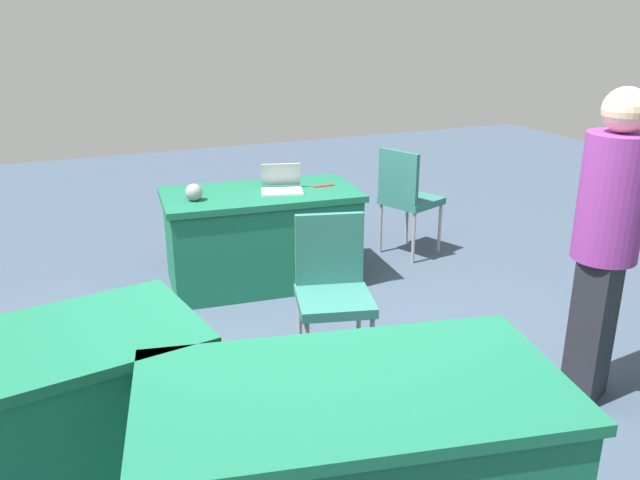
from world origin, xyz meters
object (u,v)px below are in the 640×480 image
object	(u,v)px
chair_near_front	(407,194)
chair_tucked_left	(333,285)
person_presenter	(606,235)
scissors_red	(324,186)
yarn_ball	(194,192)
table_foreground	(262,237)
table_mid_left	(352,466)
laptop_silver	(282,186)
table_back_left	(21,426)

from	to	relation	value
chair_near_front	chair_tucked_left	xyz separation A→B (m)	(1.42, 1.56, -0.01)
person_presenter	scissors_red	distance (m)	2.39
yarn_ball	table_foreground	bearing A→B (deg)	-174.72
person_presenter	chair_near_front	bearing A→B (deg)	-120.41
table_mid_left	person_presenter	size ratio (longest dim) A/B	1.02
table_foreground	laptop_silver	xyz separation A→B (m)	(-0.16, 0.05, 0.42)
table_back_left	scissors_red	bearing A→B (deg)	-139.70
table_mid_left	laptop_silver	distance (m)	2.87
table_mid_left	table_back_left	xyz separation A→B (m)	(1.23, -0.81, 0.00)
person_presenter	yarn_ball	bearing A→B (deg)	-78.58
table_mid_left	scissors_red	xyz separation A→B (m)	(-1.07, -2.76, 0.38)
scissors_red	yarn_ball	bearing A→B (deg)	-0.08
person_presenter	yarn_ball	xyz separation A→B (m)	(1.70, -2.29, -0.16)
chair_tucked_left	scissors_red	xyz separation A→B (m)	(-0.55, -1.42, 0.21)
scissors_red	table_foreground	bearing A→B (deg)	-5.31
yarn_ball	scissors_red	xyz separation A→B (m)	(-1.06, -0.00, -0.06)
person_presenter	yarn_ball	distance (m)	2.85
table_back_left	chair_tucked_left	world-z (taller)	chair_tucked_left
table_back_left	scissors_red	world-z (taller)	scissors_red
laptop_silver	table_mid_left	bearing A→B (deg)	92.03
person_presenter	laptop_silver	xyz separation A→B (m)	(1.01, -2.28, -0.18)
table_back_left	chair_near_front	xyz separation A→B (m)	(-3.16, -2.09, 0.18)
person_presenter	yarn_ball	world-z (taller)	person_presenter
yarn_ball	chair_tucked_left	bearing A→B (deg)	109.63
person_presenter	scissors_red	xyz separation A→B (m)	(0.65, -2.29, -0.22)
table_foreground	yarn_ball	xyz separation A→B (m)	(0.54, 0.05, 0.45)
table_back_left	laptop_silver	xyz separation A→B (m)	(-1.94, -1.94, 0.42)
laptop_silver	scissors_red	bearing A→B (deg)	-162.88
table_back_left	person_presenter	xyz separation A→B (m)	(-2.94, 0.34, 0.60)
chair_tucked_left	person_presenter	distance (m)	1.55
table_back_left	person_presenter	distance (m)	3.02
chair_tucked_left	person_presenter	world-z (taller)	person_presenter
chair_tucked_left	laptop_silver	bearing A→B (deg)	-82.88
table_mid_left	yarn_ball	world-z (taller)	yarn_ball
table_back_left	scissors_red	distance (m)	3.03
table_foreground	scissors_red	xyz separation A→B (m)	(-0.52, 0.05, 0.38)
chair_near_front	laptop_silver	xyz separation A→B (m)	(1.23, 0.15, 0.24)
table_foreground	chair_near_front	size ratio (longest dim) A/B	1.63
table_mid_left	chair_tucked_left	bearing A→B (deg)	-111.01
chair_tucked_left	yarn_ball	world-z (taller)	chair_tucked_left
yarn_ball	laptop_silver	bearing A→B (deg)	179.94
chair_near_front	yarn_ball	xyz separation A→B (m)	(1.92, 0.15, 0.26)
table_mid_left	person_presenter	distance (m)	1.88
chair_near_front	scissors_red	size ratio (longest dim) A/B	5.42
table_back_left	laptop_silver	size ratio (longest dim) A/B	4.46
chair_tucked_left	laptop_silver	size ratio (longest dim) A/B	2.50
laptop_silver	scissors_red	world-z (taller)	laptop_silver
chair_near_front	person_presenter	bearing A→B (deg)	-26.07
table_mid_left	table_back_left	distance (m)	1.47
person_presenter	yarn_ball	size ratio (longest dim) A/B	13.67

